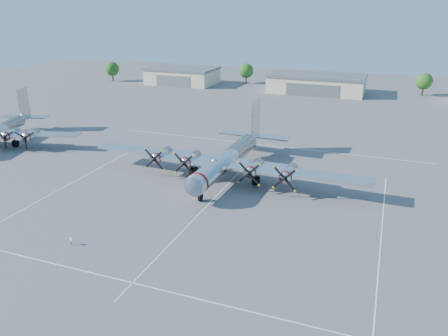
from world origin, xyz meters
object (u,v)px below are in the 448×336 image
(tree_west, at_px, (246,71))
(tree_east, at_px, (424,81))
(main_bomber_b29, at_px, (229,176))
(bomber_west, at_px, (1,144))
(info_placard, at_px, (71,240))
(hangar_west, at_px, (182,76))
(tree_far_west, at_px, (112,69))
(hangar_center, at_px, (317,84))

(tree_west, height_order, tree_east, same)
(main_bomber_b29, bearing_deg, bomber_west, -178.35)
(info_placard, bearing_deg, main_bomber_b29, 92.49)
(hangar_west, relative_size, main_bomber_b29, 0.52)
(tree_far_west, bearing_deg, bomber_west, -72.48)
(hangar_west, xyz_separation_m, main_bomber_b29, (43.94, -74.33, -2.71))
(hangar_center, bearing_deg, tree_east, 11.38)
(hangar_west, height_order, main_bomber_b29, hangar_west)
(bomber_west, bearing_deg, tree_west, 60.37)
(tree_west, bearing_deg, hangar_center, -17.82)
(bomber_west, relative_size, info_placard, 37.40)
(main_bomber_b29, distance_m, bomber_west, 46.79)
(tree_far_west, distance_m, bomber_west, 73.71)
(hangar_center, height_order, tree_west, tree_west)
(tree_east, height_order, main_bomber_b29, tree_east)
(hangar_west, relative_size, bomber_west, 0.67)
(main_bomber_b29, bearing_deg, hangar_center, 91.07)
(tree_east, height_order, info_placard, tree_east)
(bomber_west, bearing_deg, main_bomber_b29, -14.33)
(tree_far_west, relative_size, bomber_west, 0.20)
(tree_far_west, distance_m, tree_west, 46.57)
(hangar_west, relative_size, tree_far_west, 3.40)
(tree_west, height_order, main_bomber_b29, tree_west)
(hangar_west, bearing_deg, tree_west, 21.89)
(tree_east, height_order, bomber_west, tree_east)
(tree_east, bearing_deg, hangar_west, -175.40)
(main_bomber_b29, bearing_deg, info_placard, -107.44)
(hangar_center, height_order, info_placard, hangar_center)
(bomber_west, bearing_deg, hangar_center, 43.07)
(hangar_west, distance_m, info_placard, 106.16)
(hangar_center, distance_m, tree_west, 26.30)
(tree_far_west, xyz_separation_m, tree_east, (100.00, 10.00, 0.00))
(tree_west, bearing_deg, hangar_west, -158.11)
(bomber_west, xyz_separation_m, info_placard, (37.70, -26.11, 0.63))
(main_bomber_b29, relative_size, bomber_west, 1.29)
(main_bomber_b29, xyz_separation_m, bomber_west, (-46.79, 0.19, 0.00))
(tree_east, distance_m, info_placard, 113.67)
(tree_west, relative_size, main_bomber_b29, 0.15)
(hangar_center, distance_m, tree_east, 30.64)
(main_bomber_b29, bearing_deg, hangar_west, 122.47)
(tree_west, height_order, info_placard, tree_west)
(tree_west, xyz_separation_m, main_bomber_b29, (23.94, -82.37, -4.22))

